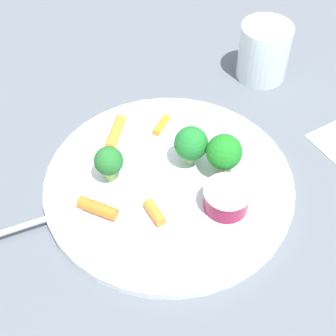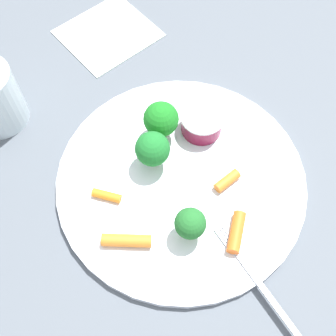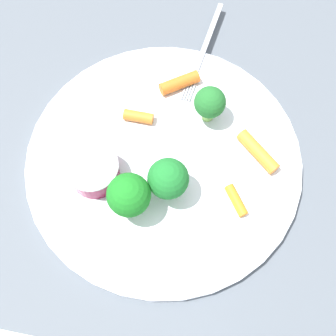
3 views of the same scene
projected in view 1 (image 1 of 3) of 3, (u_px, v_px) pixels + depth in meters
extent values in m
plane|color=#535B64|center=(169.00, 186.00, 0.64)|extent=(2.40, 2.40, 0.00)
cylinder|color=white|center=(169.00, 183.00, 0.64)|extent=(0.32, 0.32, 0.01)
cylinder|color=maroon|center=(226.00, 199.00, 0.60)|extent=(0.05, 0.05, 0.03)
cylinder|color=silver|center=(228.00, 191.00, 0.58)|extent=(0.06, 0.06, 0.00)
cylinder|color=#93AF6A|center=(222.00, 167.00, 0.63)|extent=(0.01, 0.01, 0.02)
sphere|color=#1B7921|center=(224.00, 152.00, 0.61)|extent=(0.05, 0.05, 0.05)
cylinder|color=#88C05B|center=(110.00, 173.00, 0.63)|extent=(0.01, 0.01, 0.02)
sphere|color=#22692A|center=(109.00, 161.00, 0.61)|extent=(0.04, 0.04, 0.04)
cylinder|color=#93BE75|center=(189.00, 156.00, 0.65)|extent=(0.01, 0.01, 0.02)
sphere|color=#1D732B|center=(190.00, 143.00, 0.63)|extent=(0.04, 0.04, 0.04)
cylinder|color=orange|center=(115.00, 132.00, 0.68)|extent=(0.06, 0.04, 0.01)
cylinder|color=orange|center=(161.00, 125.00, 0.69)|extent=(0.04, 0.02, 0.01)
cylinder|color=orange|center=(155.00, 212.00, 0.59)|extent=(0.02, 0.04, 0.01)
cylinder|color=orange|center=(98.00, 208.00, 0.59)|extent=(0.03, 0.05, 0.02)
cube|color=#B7BCC5|center=(31.00, 224.00, 0.59)|extent=(0.13, 0.07, 0.00)
cube|color=#B7BCC5|center=(97.00, 199.00, 0.61)|extent=(0.03, 0.01, 0.00)
cube|color=#B7BCC5|center=(98.00, 201.00, 0.61)|extent=(0.03, 0.01, 0.00)
cube|color=#B7BCC5|center=(99.00, 203.00, 0.61)|extent=(0.03, 0.01, 0.00)
cube|color=#B7BCC5|center=(100.00, 205.00, 0.61)|extent=(0.03, 0.01, 0.00)
cylinder|color=silver|center=(264.00, 52.00, 0.76)|extent=(0.08, 0.08, 0.09)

